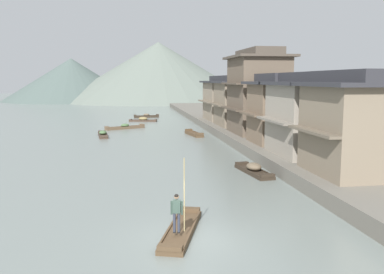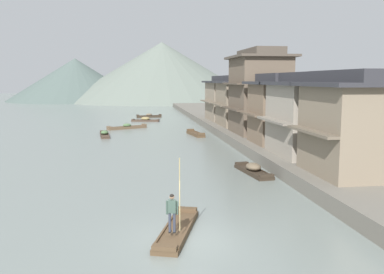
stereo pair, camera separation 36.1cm
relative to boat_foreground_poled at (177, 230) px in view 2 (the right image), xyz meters
name	(u,v)px [view 2 (the right image)]	position (x,y,z in m)	size (l,w,h in m)	color
ground_plane	(184,240)	(0.21, -0.85, -0.13)	(400.00, 400.00, 0.00)	gray
riverbank_right	(294,132)	(16.67, 29.15, 0.32)	(18.00, 110.00, 0.89)	#6B665B
boat_foreground_poled	(177,230)	(0.00, 0.00, 0.00)	(2.49, 5.09, 0.39)	brown
boatman_person	(173,208)	(-0.29, -0.98, 1.27)	(0.57, 0.31, 3.04)	black
boat_moored_nearest	(196,134)	(5.41, 31.35, 0.05)	(1.66, 4.56, 0.53)	brown
boat_moored_second	(105,134)	(-5.14, 32.08, 0.09)	(1.48, 5.19, 0.67)	#423328
boat_moored_third	(145,120)	(0.05, 48.89, 0.13)	(4.45, 1.94, 0.73)	#423328
boat_moored_far	(149,116)	(0.87, 55.79, 0.12)	(4.35, 1.40, 0.69)	#33281E
boat_midriver_drifting	(253,170)	(6.43, 10.67, 0.13)	(1.66, 4.67, 0.75)	#33281E
boat_midriver_upstream	(127,127)	(-2.66, 39.17, 0.11)	(5.29, 3.34, 0.71)	brown
house_waterfront_nearest	(351,124)	(10.89, 5.88, 3.77)	(5.41, 6.61, 6.14)	#7F705B
house_waterfront_second	(313,115)	(11.45, 12.53, 3.76)	(6.53, 6.91, 6.14)	gray
house_waterfront_tall	(277,109)	(10.79, 18.56, 3.78)	(5.21, 5.73, 6.14)	#75604C
house_waterfront_narrow	(259,92)	(11.26, 25.56, 5.06)	(6.17, 7.68, 8.74)	brown
house_waterfront_far	(240,101)	(11.20, 33.19, 3.76)	(6.04, 7.42, 6.14)	#7F705B
house_waterfront_end	(228,98)	(11.40, 40.84, 3.76)	(6.44, 8.15, 6.14)	gray
hill_far_west	(76,80)	(-19.67, 119.83, 6.44)	(41.89, 41.89, 13.14)	#4C5B56
hill_far_centre	(162,71)	(7.39, 117.31, 8.99)	(62.17, 62.17, 18.24)	slate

